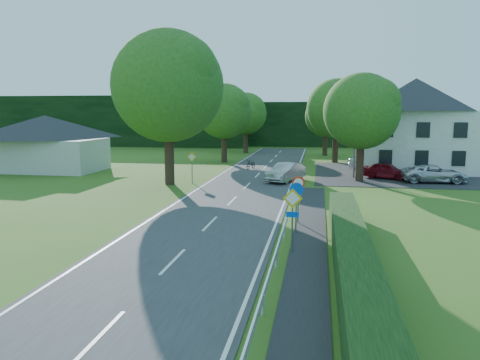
% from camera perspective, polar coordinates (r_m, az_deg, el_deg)
% --- Properties ---
extents(ground, '(160.00, 160.00, 0.00)m').
position_cam_1_polar(ground, '(12.73, -16.83, -18.03)').
color(ground, '#2F4F16').
rests_on(ground, ground).
extents(road, '(7.00, 80.00, 0.04)m').
position_cam_1_polar(road, '(31.11, -0.29, -1.91)').
color(road, '#333235').
rests_on(road, ground).
extents(footpath, '(1.50, 44.00, 0.04)m').
position_cam_1_polar(footpath, '(13.37, 7.65, -16.31)').
color(footpath, black).
rests_on(footpath, ground).
extents(parking_pad, '(14.00, 16.00, 0.04)m').
position_cam_1_polar(parking_pad, '(44.02, 18.34, 0.71)').
color(parking_pad, black).
rests_on(parking_pad, ground).
extents(line_edge_left, '(0.12, 80.00, 0.01)m').
position_cam_1_polar(line_edge_left, '(31.82, -6.07, -1.68)').
color(line_edge_left, white).
rests_on(line_edge_left, road).
extents(line_edge_right, '(0.12, 80.00, 0.01)m').
position_cam_1_polar(line_edge_right, '(30.72, 5.70, -2.04)').
color(line_edge_right, white).
rests_on(line_edge_right, road).
extents(line_centre, '(0.12, 80.00, 0.01)m').
position_cam_1_polar(line_centre, '(31.11, -0.29, -1.86)').
color(line_centre, white).
rests_on(line_centre, road).
extents(guardrail, '(0.12, 26.00, 0.69)m').
position_cam_1_polar(guardrail, '(10.64, 0.70, -21.14)').
color(guardrail, white).
rests_on(guardrail, ground).
extents(hedge_right, '(1.20, 30.00, 1.30)m').
position_cam_1_polar(hedge_right, '(11.35, 15.56, -17.73)').
color(hedge_right, black).
rests_on(hedge_right, ground).
extents(tree_main, '(9.40, 9.40, 11.64)m').
position_cam_1_polar(tree_main, '(35.96, -8.74, 8.68)').
color(tree_main, '#2A5419').
rests_on(tree_main, ground).
extents(tree_left_far, '(7.00, 7.00, 8.58)m').
position_cam_1_polar(tree_left_far, '(51.21, -1.96, 6.95)').
color(tree_left_far, '#2A5419').
rests_on(tree_left_far, ground).
extents(tree_right_far, '(7.40, 7.40, 9.09)m').
position_cam_1_polar(tree_right_far, '(52.19, 11.62, 7.09)').
color(tree_right_far, '#2A5419').
rests_on(tree_right_far, ground).
extents(tree_left_back, '(6.60, 6.60, 8.07)m').
position_cam_1_polar(tree_left_back, '(62.93, 0.70, 6.99)').
color(tree_left_back, '#2A5419').
rests_on(tree_left_back, ground).
extents(tree_right_back, '(6.20, 6.20, 7.56)m').
position_cam_1_polar(tree_right_back, '(60.18, 10.39, 6.55)').
color(tree_right_back, '#2A5419').
rests_on(tree_right_back, ground).
extents(tree_right_mid, '(7.00, 7.00, 8.58)m').
position_cam_1_polar(tree_right_mid, '(38.31, 14.54, 6.19)').
color(tree_right_mid, '#2A5419').
rests_on(tree_right_mid, ground).
extents(treeline_left, '(44.00, 6.00, 8.00)m').
position_cam_1_polar(treeline_left, '(79.47, -15.23, 6.97)').
color(treeline_left, black).
rests_on(treeline_left, ground).
extents(treeline_right, '(30.00, 5.00, 7.00)m').
position_cam_1_polar(treeline_right, '(76.22, 11.76, 6.66)').
color(treeline_right, black).
rests_on(treeline_right, ground).
extents(bungalow_left, '(11.00, 6.50, 5.20)m').
position_cam_1_polar(bungalow_left, '(47.53, -22.58, 4.29)').
color(bungalow_left, '#B2B2AE').
rests_on(bungalow_left, ground).
extents(house_white, '(10.60, 8.40, 8.60)m').
position_cam_1_polar(house_white, '(46.98, 20.47, 6.44)').
color(house_white, silver).
rests_on(house_white, ground).
extents(streetlight, '(2.03, 0.18, 8.00)m').
position_cam_1_polar(streetlight, '(40.26, 13.69, 6.57)').
color(streetlight, slate).
rests_on(streetlight, ground).
extents(sign_priority_right, '(0.78, 0.09, 2.59)m').
position_cam_1_polar(sign_priority_right, '(18.55, 6.42, -3.45)').
color(sign_priority_right, slate).
rests_on(sign_priority_right, ground).
extents(sign_roundabout, '(0.64, 0.08, 2.37)m').
position_cam_1_polar(sign_roundabout, '(21.51, 6.87, -2.15)').
color(sign_roundabout, slate).
rests_on(sign_roundabout, ground).
extents(sign_speed_limit, '(0.64, 0.11, 2.37)m').
position_cam_1_polar(sign_speed_limit, '(23.46, 7.12, -1.04)').
color(sign_speed_limit, slate).
rests_on(sign_speed_limit, ground).
extents(sign_priority_left, '(0.78, 0.09, 2.44)m').
position_cam_1_polar(sign_priority_left, '(36.67, -5.89, 2.30)').
color(sign_priority_left, slate).
rests_on(sign_priority_left, ground).
extents(moving_car, '(3.10, 4.75, 1.48)m').
position_cam_1_polar(moving_car, '(37.35, 5.60, 0.97)').
color(moving_car, '#ABABB0').
rests_on(moving_car, road).
extents(motorcycle, '(1.13, 1.91, 0.95)m').
position_cam_1_polar(motorcycle, '(45.15, 1.33, 1.95)').
color(motorcycle, black).
rests_on(motorcycle, road).
extents(parked_car_red, '(4.21, 2.94, 1.33)m').
position_cam_1_polar(parked_car_red, '(40.55, 17.43, 1.10)').
color(parked_car_red, maroon).
rests_on(parked_car_red, parking_pad).
extents(parked_car_silver_a, '(4.28, 1.87, 1.37)m').
position_cam_1_polar(parked_car_silver_a, '(46.63, 15.66, 2.11)').
color(parked_car_silver_a, '#B2B2B7').
rests_on(parked_car_silver_a, parking_pad).
extents(parked_car_silver_b, '(5.00, 2.41, 1.37)m').
position_cam_1_polar(parked_car_silver_b, '(39.66, 22.61, 0.71)').
color(parked_car_silver_b, silver).
rests_on(parked_car_silver_b, parking_pad).
extents(parasol, '(2.71, 2.75, 2.15)m').
position_cam_1_polar(parasol, '(43.33, 18.27, 2.06)').
color(parasol, red).
rests_on(parasol, parking_pad).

